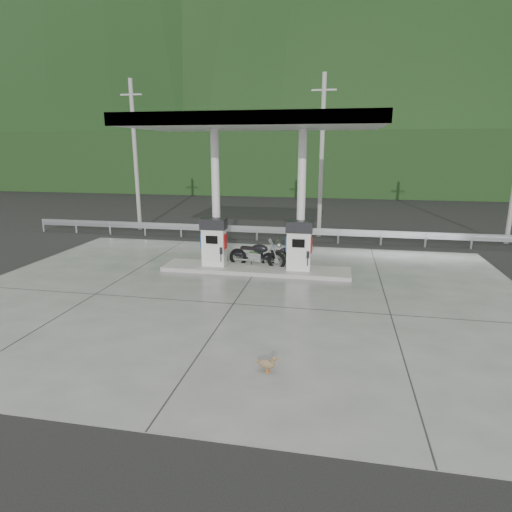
% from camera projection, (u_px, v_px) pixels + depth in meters
% --- Properties ---
extents(ground, '(160.00, 160.00, 0.00)m').
position_uv_depth(ground, '(241.00, 293.00, 13.65)').
color(ground, black).
rests_on(ground, ground).
extents(forecourt_apron, '(18.00, 14.00, 0.02)m').
position_uv_depth(forecourt_apron, '(241.00, 293.00, 13.65)').
color(forecourt_apron, slate).
rests_on(forecourt_apron, ground).
extents(pump_island, '(7.00, 1.40, 0.15)m').
position_uv_depth(pump_island, '(256.00, 269.00, 16.00)').
color(pump_island, gray).
rests_on(pump_island, forecourt_apron).
extents(gas_pump_left, '(0.95, 0.55, 1.80)m').
position_uv_depth(gas_pump_left, '(214.00, 242.00, 16.05)').
color(gas_pump_left, silver).
rests_on(gas_pump_left, pump_island).
extents(gas_pump_right, '(0.95, 0.55, 1.80)m').
position_uv_depth(gas_pump_right, '(299.00, 246.00, 15.47)').
color(gas_pump_right, silver).
rests_on(gas_pump_right, pump_island).
extents(canopy_column_left, '(0.30, 0.30, 5.00)m').
position_uv_depth(canopy_column_left, '(216.00, 198.00, 16.04)').
color(canopy_column_left, white).
rests_on(canopy_column_left, pump_island).
extents(canopy_column_right, '(0.30, 0.30, 5.00)m').
position_uv_depth(canopy_column_right, '(301.00, 200.00, 15.45)').
color(canopy_column_right, white).
rests_on(canopy_column_right, pump_island).
extents(canopy_roof, '(8.50, 5.00, 0.40)m').
position_uv_depth(canopy_roof, '(256.00, 122.00, 14.70)').
color(canopy_roof, beige).
rests_on(canopy_roof, canopy_column_left).
extents(guardrail, '(26.00, 0.16, 1.42)m').
position_uv_depth(guardrail, '(277.00, 227.00, 21.08)').
color(guardrail, '#A3A6AA').
rests_on(guardrail, ground).
extents(road, '(60.00, 7.00, 0.01)m').
position_uv_depth(road, '(285.00, 228.00, 24.59)').
color(road, black).
rests_on(road, ground).
extents(utility_pole_a, '(0.22, 0.22, 8.00)m').
position_uv_depth(utility_pole_a, '(135.00, 157.00, 23.16)').
color(utility_pole_a, gray).
rests_on(utility_pole_a, ground).
extents(utility_pole_b, '(0.22, 0.22, 8.00)m').
position_uv_depth(utility_pole_b, '(322.00, 158.00, 21.33)').
color(utility_pole_b, gray).
rests_on(utility_pole_b, ground).
extents(tree_band, '(80.00, 6.00, 6.00)m').
position_uv_depth(tree_band, '(309.00, 163.00, 41.45)').
color(tree_band, black).
rests_on(tree_band, ground).
extents(forested_hills, '(100.00, 40.00, 140.00)m').
position_uv_depth(forested_hills, '(321.00, 175.00, 70.73)').
color(forested_hills, black).
rests_on(forested_hills, ground).
extents(motorcycle_left, '(1.75, 1.11, 0.79)m').
position_uv_depth(motorcycle_left, '(284.00, 256.00, 16.68)').
color(motorcycle_left, black).
rests_on(motorcycle_left, forecourt_apron).
extents(motorcycle_right, '(2.22, 1.00, 1.01)m').
position_uv_depth(motorcycle_right, '(257.00, 255.00, 16.34)').
color(motorcycle_right, black).
rests_on(motorcycle_right, forecourt_apron).
extents(duck, '(0.46, 0.20, 0.32)m').
position_uv_depth(duck, '(266.00, 364.00, 8.84)').
color(duck, brown).
rests_on(duck, forecourt_apron).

